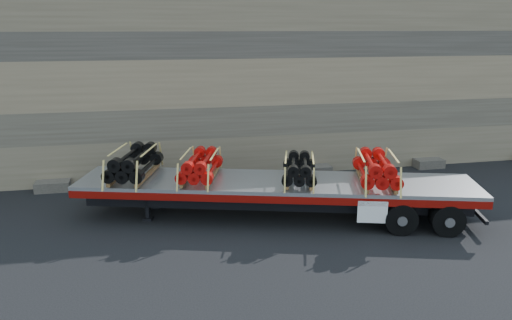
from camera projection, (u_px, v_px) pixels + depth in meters
The scene contains 7 objects.
ground at pixel (302, 221), 15.29m from camera, with size 120.00×120.00×0.00m, color black.
rock_wall at pixel (258, 83), 20.52m from camera, with size 44.00×3.00×7.00m, color #7A6B54.
trailer at pixel (275, 199), 15.44m from camera, with size 12.11×2.33×1.21m, color #AFB2B7, non-canonical shape.
bundle_front at pixel (134, 164), 15.51m from camera, with size 1.20×2.41×0.85m, color black, non-canonical shape.
bundle_midfront at pixel (200, 167), 15.36m from camera, with size 1.09×2.17×0.77m, color #BF0D0A, non-canonical shape.
bundle_midrear at pixel (299, 170), 15.13m from camera, with size 1.00×1.99×0.71m, color black, non-canonical shape.
bundle_rear at pixel (376, 170), 14.94m from camera, with size 1.16×2.32×0.82m, color #BF0D0A, non-canonical shape.
Camera 1 is at (-4.34, -13.68, 5.78)m, focal length 35.00 mm.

